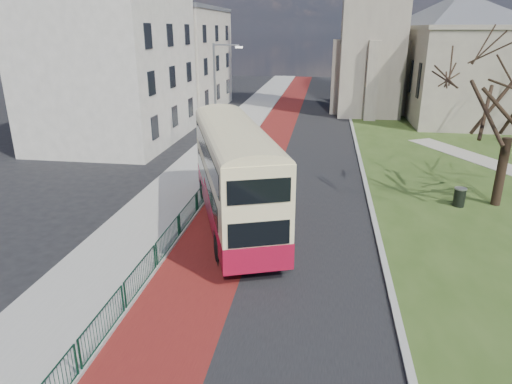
# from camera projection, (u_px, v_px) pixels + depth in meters

# --- Properties ---
(ground) EXTENTS (160.00, 160.00, 0.00)m
(ground) POSITION_uv_depth(u_px,v_px,m) (224.00, 287.00, 16.99)
(ground) COLOR black
(ground) RESTS_ON ground
(road_carriageway) EXTENTS (9.00, 120.00, 0.01)m
(road_carriageway) POSITION_uv_depth(u_px,v_px,m) (298.00, 153.00, 35.39)
(road_carriageway) COLOR black
(road_carriageway) RESTS_ON ground
(bus_lane) EXTENTS (3.40, 120.00, 0.01)m
(bus_lane) POSITION_uv_depth(u_px,v_px,m) (264.00, 151.00, 35.77)
(bus_lane) COLOR #591414
(bus_lane) RESTS_ON ground
(pavement_west) EXTENTS (4.00, 120.00, 0.12)m
(pavement_west) POSITION_uv_depth(u_px,v_px,m) (217.00, 149.00, 36.29)
(pavement_west) COLOR gray
(pavement_west) RESTS_ON ground
(kerb_west) EXTENTS (0.25, 120.00, 0.13)m
(kerb_west) POSITION_uv_depth(u_px,v_px,m) (241.00, 150.00, 36.00)
(kerb_west) COLOR #999993
(kerb_west) RESTS_ON ground
(kerb_east) EXTENTS (0.25, 80.00, 0.13)m
(kerb_east) POSITION_uv_depth(u_px,v_px,m) (357.00, 148.00, 36.58)
(kerb_east) COLOR #999993
(kerb_east) RESTS_ON ground
(pedestrian_railing) EXTENTS (0.07, 24.00, 1.12)m
(pedestrian_railing) POSITION_uv_depth(u_px,v_px,m) (180.00, 225.00, 20.94)
(pedestrian_railing) COLOR #0C3624
(pedestrian_railing) RESTS_ON ground
(street_block_near) EXTENTS (10.30, 14.30, 13.00)m
(street_block_near) POSITION_uv_depth(u_px,v_px,m) (112.00, 62.00, 37.24)
(street_block_near) COLOR beige
(street_block_near) RESTS_ON ground
(street_block_far) EXTENTS (10.30, 16.30, 11.50)m
(street_block_far) POSITION_uv_depth(u_px,v_px,m) (175.00, 59.00, 52.39)
(street_block_far) COLOR beige
(street_block_far) RESTS_ON ground
(streetlamp) EXTENTS (2.13, 0.18, 8.00)m
(streetlamp) POSITION_uv_depth(u_px,v_px,m) (217.00, 95.00, 32.81)
(streetlamp) COLOR gray
(streetlamp) RESTS_ON pavement_west
(bus) EXTENTS (6.43, 11.77, 4.83)m
(bus) POSITION_uv_depth(u_px,v_px,m) (234.00, 171.00, 21.48)
(bus) COLOR maroon
(bus) RESTS_ON ground
(litter_bin) EXTENTS (0.79, 0.79, 1.03)m
(litter_bin) POSITION_uv_depth(u_px,v_px,m) (459.00, 197.00, 24.45)
(litter_bin) COLOR black
(litter_bin) RESTS_ON grass_green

